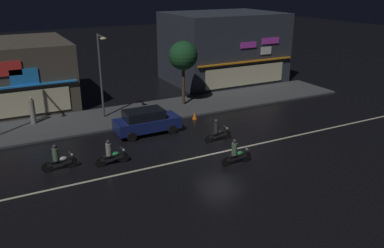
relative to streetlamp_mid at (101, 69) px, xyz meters
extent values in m
plane|color=black|center=(4.41, -9.07, -3.80)|extent=(140.00, 140.00, 0.00)
cube|color=beige|center=(4.41, -9.07, -3.79)|extent=(30.94, 0.16, 0.01)
cube|color=#424447|center=(4.41, -0.04, -3.73)|extent=(32.57, 4.98, 0.14)
cube|color=#4C443A|center=(-5.36, 6.82, -1.19)|extent=(8.52, 8.64, 5.21)
cube|color=#268CF2|center=(-5.36, 2.38, -1.20)|extent=(8.10, 0.24, 0.12)
cube|color=#268CF2|center=(-4.92, 2.44, -0.59)|extent=(1.91, 0.08, 1.19)
cube|color=red|center=(-5.98, 2.44, 0.12)|extent=(1.96, 0.08, 1.02)
cube|color=beige|center=(-5.36, 2.44, -2.50)|extent=(6.82, 0.06, 1.80)
cube|color=#2D333D|center=(14.18, 6.64, -0.44)|extent=(10.75, 8.29, 6.72)
cube|color=orange|center=(14.18, 2.38, -1.20)|extent=(10.22, 0.24, 0.12)
cube|color=#D83FD8|center=(16.84, 2.44, 0.55)|extent=(1.96, 0.08, 0.56)
cube|color=#D83FD8|center=(14.35, 2.44, 0.33)|extent=(1.73, 0.08, 0.53)
cube|color=white|center=(16.39, 2.44, -0.34)|extent=(1.17, 0.08, 0.69)
cube|color=beige|center=(14.18, 2.44, -2.50)|extent=(8.60, 0.06, 1.80)
cylinder|color=#47494C|center=(0.00, 0.25, -0.62)|extent=(0.16, 0.16, 6.08)
cube|color=#47494C|center=(0.00, -0.45, 2.33)|extent=(0.10, 1.40, 0.10)
ellipsoid|color=#F9E099|center=(0.00, -1.15, 2.25)|extent=(0.44, 0.32, 0.20)
cylinder|color=gray|center=(-4.81, 1.13, -2.79)|extent=(0.38, 0.38, 1.73)
sphere|color=tan|center=(-4.81, 1.13, -1.82)|extent=(0.22, 0.22, 0.22)
cylinder|color=#473323|center=(6.66, 0.35, -2.12)|extent=(0.24, 0.24, 3.07)
sphere|color=#194723|center=(6.66, 0.35, 0.33)|extent=(2.29, 2.29, 2.29)
cube|color=navy|center=(1.75, -4.08, -3.11)|extent=(4.30, 1.78, 0.76)
cube|color=black|center=(1.54, -4.08, -2.43)|extent=(2.58, 1.57, 0.60)
cube|color=#F9F2CC|center=(3.86, -3.48, -3.01)|extent=(0.08, 0.20, 0.12)
cube|color=#F9F2CC|center=(3.86, -4.69, -3.01)|extent=(0.08, 0.20, 0.12)
cylinder|color=black|center=(3.17, -3.19, -3.49)|extent=(0.62, 0.20, 0.62)
cylinder|color=black|center=(3.17, -4.97, -3.49)|extent=(0.62, 0.20, 0.62)
cylinder|color=black|center=(0.33, -3.19, -3.49)|extent=(0.62, 0.20, 0.62)
cylinder|color=black|center=(0.33, -4.97, -3.49)|extent=(0.62, 0.20, 0.62)
cylinder|color=black|center=(5.05, -10.84, -3.50)|extent=(0.60, 0.08, 0.60)
cylinder|color=black|center=(3.75, -10.84, -3.50)|extent=(0.60, 0.10, 0.60)
cube|color=black|center=(4.40, -10.84, -3.40)|extent=(1.30, 0.14, 0.20)
ellipsoid|color=#268C3F|center=(4.60, -10.84, -3.18)|extent=(0.44, 0.26, 0.24)
cube|color=black|center=(4.20, -10.84, -3.25)|extent=(0.56, 0.22, 0.10)
cylinder|color=slate|center=(5.00, -10.84, -2.95)|extent=(0.03, 0.60, 0.03)
sphere|color=white|center=(5.09, -10.84, -3.05)|extent=(0.14, 0.14, 0.14)
cylinder|color=#4C664C|center=(4.25, -10.84, -2.85)|extent=(0.32, 0.32, 0.70)
sphere|color=#333338|center=(4.25, -10.84, -2.39)|extent=(0.22, 0.22, 0.22)
cylinder|color=black|center=(5.87, -7.48, -3.50)|extent=(0.60, 0.08, 0.60)
cylinder|color=black|center=(4.57, -7.48, -3.50)|extent=(0.60, 0.10, 0.60)
cube|color=black|center=(5.22, -7.48, -3.40)|extent=(1.30, 0.14, 0.20)
ellipsoid|color=black|center=(5.42, -7.48, -3.18)|extent=(0.44, 0.26, 0.24)
cube|color=black|center=(5.02, -7.48, -3.25)|extent=(0.56, 0.22, 0.10)
cylinder|color=slate|center=(5.82, -7.48, -2.95)|extent=(0.03, 0.60, 0.03)
sphere|color=white|center=(5.91, -7.48, -3.05)|extent=(0.14, 0.14, 0.14)
cylinder|color=#232328|center=(5.07, -7.48, -2.85)|extent=(0.32, 0.32, 0.70)
sphere|color=#333338|center=(5.07, -7.48, -2.39)|extent=(0.22, 0.22, 0.22)
cylinder|color=black|center=(-3.83, -7.04, -3.50)|extent=(0.60, 0.08, 0.60)
cylinder|color=black|center=(-5.13, -7.04, -3.50)|extent=(0.60, 0.10, 0.60)
cube|color=black|center=(-4.48, -7.04, -3.40)|extent=(1.30, 0.14, 0.20)
ellipsoid|color=#B2B7BC|center=(-4.28, -7.04, -3.18)|extent=(0.44, 0.26, 0.24)
cube|color=black|center=(-4.68, -7.04, -3.25)|extent=(0.56, 0.22, 0.10)
cylinder|color=slate|center=(-3.88, -7.04, -2.95)|extent=(0.03, 0.60, 0.03)
sphere|color=white|center=(-3.79, -7.04, -3.05)|extent=(0.14, 0.14, 0.14)
cylinder|color=#4C664C|center=(-4.63, -7.04, -2.85)|extent=(0.32, 0.32, 0.70)
sphere|color=#333338|center=(-4.63, -7.04, -2.39)|extent=(0.22, 0.22, 0.22)
cylinder|color=black|center=(-1.13, -7.72, -3.50)|extent=(0.60, 0.08, 0.60)
cylinder|color=black|center=(-2.43, -7.72, -3.50)|extent=(0.60, 0.10, 0.60)
cube|color=black|center=(-1.78, -7.72, -3.40)|extent=(1.30, 0.14, 0.20)
ellipsoid|color=#268C3F|center=(-1.58, -7.72, -3.18)|extent=(0.44, 0.26, 0.24)
cube|color=black|center=(-1.98, -7.72, -3.25)|extent=(0.56, 0.22, 0.10)
cylinder|color=slate|center=(-1.18, -7.72, -2.95)|extent=(0.03, 0.60, 0.03)
sphere|color=white|center=(-1.09, -7.72, -3.05)|extent=(0.14, 0.14, 0.14)
cylinder|color=gray|center=(-1.93, -7.72, -2.85)|extent=(0.32, 0.32, 0.70)
sphere|color=#333338|center=(-1.93, -7.72, -2.39)|extent=(0.22, 0.22, 0.22)
cone|color=orange|center=(5.92, -3.00, -3.52)|extent=(0.36, 0.36, 0.55)
camera|label=1|loc=(-7.10, -27.57, 5.90)|focal=37.17mm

